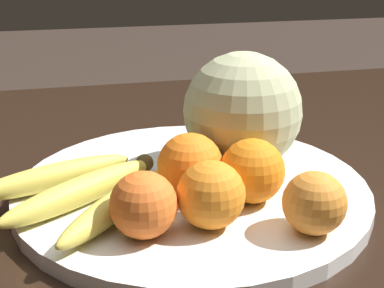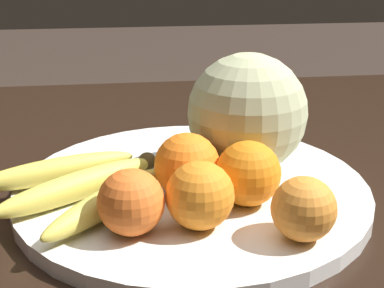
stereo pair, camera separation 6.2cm
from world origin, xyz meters
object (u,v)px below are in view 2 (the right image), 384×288
fruit_bowl (192,189)px  orange_front_right (304,209)px  orange_front_left (200,195)px  orange_mid_center (248,173)px  orange_back_left (131,202)px  banana_bunch (81,184)px  orange_back_right (187,166)px  produce_tag (222,189)px  kitchen_table (246,232)px  melon (246,112)px

fruit_bowl → orange_front_right: (0.09, -0.14, 0.04)m
orange_front_left → fruit_bowl: bearing=87.0°
orange_mid_center → orange_front_left: bearing=-143.5°
orange_front_left → orange_back_left: bearing=-177.5°
fruit_bowl → orange_front_left: 0.11m
orange_back_left → fruit_bowl: bearing=55.2°
orange_front_right → orange_back_left: bearing=168.9°
banana_bunch → orange_back_right: (0.12, -0.01, 0.02)m
orange_front_right → produce_tag: 0.13m
kitchen_table → orange_mid_center: bearing=-104.4°
melon → orange_front_right: size_ratio=2.32×
melon → orange_front_left: melon is taller
fruit_bowl → orange_back_right: 0.06m
kitchen_table → orange_back_right: orange_back_right is taller
orange_front_right → orange_back_right: bearing=133.2°
melon → orange_back_left: (-0.15, -0.15, -0.04)m
orange_front_left → kitchen_table: bearing=58.9°
fruit_bowl → orange_mid_center: 0.09m
orange_front_left → orange_back_right: 0.07m
orange_front_left → orange_back_left: (-0.07, -0.00, -0.00)m
banana_bunch → produce_tag: 0.16m
banana_bunch → orange_back_right: 0.12m
banana_bunch → orange_front_left: size_ratio=3.32×
banana_bunch → orange_front_right: 0.25m
orange_front_right → orange_back_left: size_ratio=0.95×
orange_back_right → orange_back_left: bearing=-130.8°
melon → banana_bunch: bearing=-163.0°
orange_front_left → orange_mid_center: bearing=36.5°
produce_tag → orange_back_left: bearing=-104.0°
banana_bunch → orange_mid_center: orange_mid_center is taller
orange_front_left → orange_back_right: bearing=93.4°
melon → orange_front_right: (0.02, -0.18, -0.04)m
produce_tag → orange_front_right: bearing=-25.0°
orange_back_left → orange_front_right: bearing=-11.1°
kitchen_table → banana_bunch: (-0.21, -0.06, 0.11)m
banana_bunch → orange_front_left: orange_front_left is taller
orange_mid_center → melon: bearing=79.1°
orange_front_left → produce_tag: orange_front_left is taller
orange_front_right → orange_mid_center: 0.09m
kitchen_table → orange_front_left: (-0.08, -0.14, 0.13)m
orange_front_right → orange_mid_center: bearing=114.7°
orange_back_right → orange_mid_center: bearing=-23.3°
orange_back_left → orange_back_right: 0.10m
banana_bunch → orange_back_left: size_ratio=3.47×
fruit_bowl → orange_back_right: size_ratio=5.67×
melon → orange_front_left: (-0.08, -0.14, -0.04)m
kitchen_table → melon: melon is taller
melon → orange_front_right: bearing=-84.5°
melon → orange_back_right: bearing=-138.9°
fruit_bowl → orange_back_right: (-0.01, -0.03, 0.04)m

